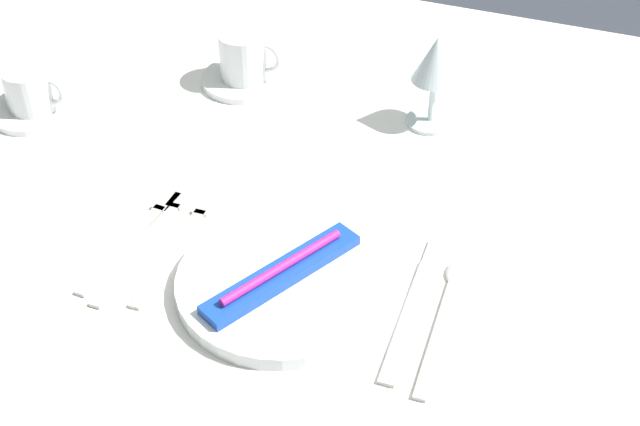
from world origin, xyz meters
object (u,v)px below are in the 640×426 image
(fork_inner, at_px, (149,239))
(dinner_knife, at_px, (411,311))
(fork_salad, at_px, (135,235))
(coffee_cup_left, at_px, (245,55))
(spoon_soup, at_px, (446,309))
(coffee_cup_right, at_px, (32,88))
(fork_outer, at_px, (179,243))
(toothbrush_package, at_px, (282,273))
(wine_glass_centre, at_px, (435,65))
(dinner_plate, at_px, (283,283))

(fork_inner, bearing_deg, dinner_knife, -0.47)
(fork_salad, bearing_deg, dinner_knife, -0.31)
(fork_inner, distance_m, coffee_cup_left, 0.38)
(spoon_soup, height_order, coffee_cup_right, coffee_cup_right)
(fork_outer, relative_size, dinner_knife, 0.91)
(toothbrush_package, distance_m, fork_outer, 0.15)
(coffee_cup_left, bearing_deg, dinner_knife, -45.37)
(fork_salad, bearing_deg, coffee_cup_right, 144.85)
(fork_outer, height_order, coffee_cup_right, coffee_cup_right)
(coffee_cup_right, relative_size, wine_glass_centre, 0.69)
(fork_inner, bearing_deg, spoon_soup, 2.15)
(coffee_cup_right, height_order, wine_glass_centre, wine_glass_centre)
(dinner_plate, distance_m, fork_outer, 0.15)
(dinner_knife, bearing_deg, fork_inner, 179.53)
(dinner_knife, bearing_deg, spoon_soup, 24.97)
(fork_inner, relative_size, coffee_cup_left, 2.27)
(fork_outer, height_order, fork_inner, same)
(dinner_plate, relative_size, coffee_cup_right, 2.57)
(toothbrush_package, relative_size, fork_salad, 0.99)
(fork_outer, bearing_deg, fork_inner, -170.16)
(fork_inner, relative_size, wine_glass_centre, 1.63)
(toothbrush_package, xyz_separation_m, spoon_soup, (0.18, 0.03, -0.02))
(dinner_plate, height_order, spoon_soup, dinner_plate)
(coffee_cup_right, bearing_deg, dinner_plate, -23.88)
(toothbrush_package, relative_size, fork_inner, 0.90)
(coffee_cup_left, bearing_deg, dinner_plate, -60.24)
(coffee_cup_right, xyz_separation_m, wine_glass_centre, (0.55, 0.18, 0.05))
(fork_outer, bearing_deg, toothbrush_package, -10.12)
(fork_salad, height_order, spoon_soup, spoon_soup)
(toothbrush_package, xyz_separation_m, dinner_knife, (0.15, 0.02, -0.02))
(toothbrush_package, height_order, spoon_soup, toothbrush_package)
(fork_inner, height_order, wine_glass_centre, wine_glass_centre)
(coffee_cup_right, bearing_deg, dinner_knife, -17.29)
(dinner_plate, bearing_deg, fork_outer, 169.88)
(fork_inner, relative_size, spoon_soup, 1.05)
(fork_inner, xyz_separation_m, fork_salad, (-0.02, -0.00, 0.00))
(dinner_knife, bearing_deg, wine_glass_centre, 102.21)
(dinner_plate, bearing_deg, toothbrush_package, 75.96)
(toothbrush_package, bearing_deg, dinner_knife, 6.51)
(fork_outer, distance_m, fork_inner, 0.04)
(dinner_plate, xyz_separation_m, fork_inner, (-0.19, 0.02, -0.01))
(dinner_plate, xyz_separation_m, coffee_cup_right, (-0.48, 0.21, 0.03))
(dinner_plate, distance_m, toothbrush_package, 0.02)
(fork_outer, bearing_deg, fork_salad, -172.58)
(fork_outer, xyz_separation_m, dinner_knife, (0.30, -0.01, 0.00))
(fork_outer, bearing_deg, wine_glass_centre, 59.37)
(fork_inner, xyz_separation_m, wine_glass_centre, (0.25, 0.37, 0.09))
(dinner_plate, xyz_separation_m, fork_outer, (-0.15, 0.03, -0.01))
(fork_outer, xyz_separation_m, fork_salad, (-0.06, -0.01, 0.00))
(dinner_plate, height_order, fork_outer, dinner_plate)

